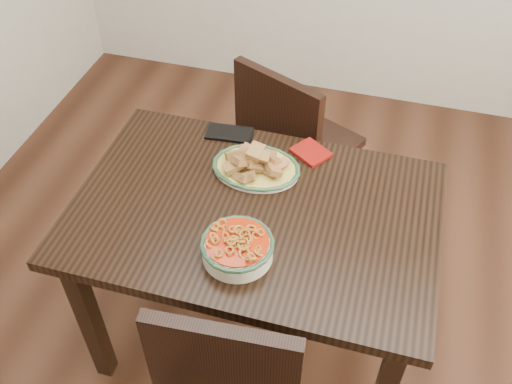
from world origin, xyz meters
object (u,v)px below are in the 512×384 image
(chair_far, at_px, (291,142))
(fish_plate, at_px, (256,161))
(smartphone, at_px, (230,133))
(dining_table, at_px, (254,229))
(noodle_bowl, at_px, (237,246))

(chair_far, relative_size, fish_plate, 2.93)
(chair_far, distance_m, fish_plate, 0.56)
(chair_far, bearing_deg, smartphone, 85.69)
(chair_far, height_order, fish_plate, chair_far)
(chair_far, bearing_deg, fish_plate, 111.75)
(dining_table, relative_size, fish_plate, 3.93)
(smartphone, bearing_deg, chair_far, 56.03)
(fish_plate, bearing_deg, noodle_bowl, -82.49)
(fish_plate, xyz_separation_m, noodle_bowl, (0.05, -0.38, -0.00))
(dining_table, bearing_deg, noodle_bowl, -88.71)
(chair_far, distance_m, noodle_bowl, 0.91)
(noodle_bowl, distance_m, smartphone, 0.58)
(dining_table, height_order, chair_far, chair_far)
(smartphone, bearing_deg, fish_plate, -52.70)
(fish_plate, distance_m, noodle_bowl, 0.38)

